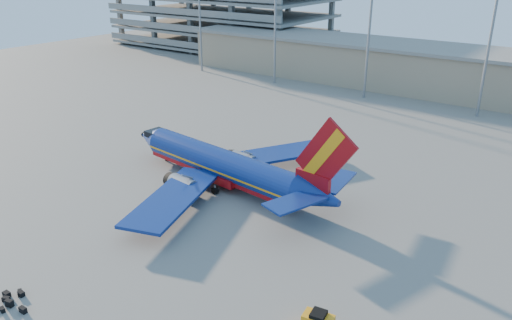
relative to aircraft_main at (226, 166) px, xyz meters
The scene contains 6 objects.
ground 3.02m from the aircraft_main, 38.82° to the right, with size 220.00×220.00×0.00m, color slate.
terminal_building 57.98m from the aircraft_main, 78.56° to the left, with size 122.00×16.00×8.50m.
parking_garage 95.16m from the aircraft_main, 129.71° to the left, with size 62.00×32.00×21.40m.
light_mast_row 47.75m from the aircraft_main, 81.75° to the left, with size 101.60×1.60×28.65m.
aircraft_main is the anchor object (origin of this frame).
luggage_pile 25.99m from the aircraft_main, 90.28° to the right, with size 3.55×2.34×0.54m.
Camera 1 is at (31.53, -38.77, 24.28)m, focal length 35.00 mm.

